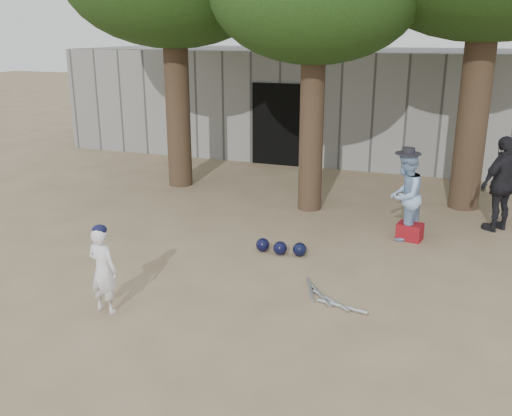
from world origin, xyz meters
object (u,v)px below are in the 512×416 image
at_px(boy_player, 103,270).
at_px(spectator_blue, 405,196).
at_px(spectator_dark, 502,184).
at_px(red_bag, 410,232).

xyz_separation_m(boy_player, spectator_blue, (3.35, 4.16, 0.20)).
bearing_deg(spectator_dark, spectator_blue, -13.53).
relative_size(boy_player, red_bag, 2.78).
height_order(spectator_blue, red_bag, spectator_blue).
distance_m(boy_player, red_bag, 5.43).
distance_m(spectator_blue, spectator_dark, 1.94).
height_order(boy_player, spectator_blue, spectator_blue).
bearing_deg(boy_player, spectator_blue, -121.79).
relative_size(boy_player, spectator_dark, 0.66).
bearing_deg(spectator_dark, red_bag, -10.74).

